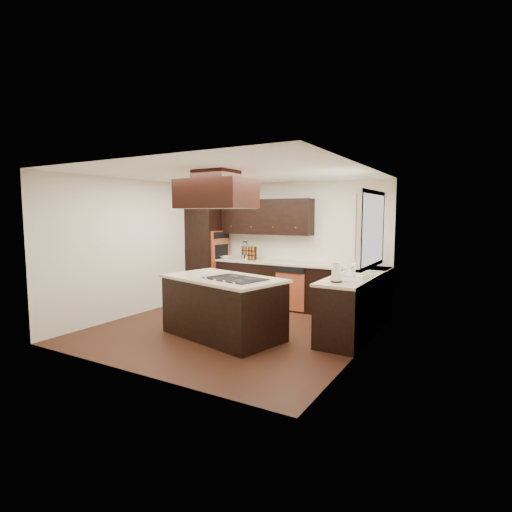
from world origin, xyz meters
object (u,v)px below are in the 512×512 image
Objects in this scene: range_hood at (216,194)px; spice_rack at (249,253)px; island at (223,308)px; oven_column at (207,251)px.

range_hood reaches higher than spice_rack.
range_hood is 3.18× the size of spice_rack.
spice_rack is at bearing 124.77° from island.
island is 5.45× the size of spice_rack.
spice_rack is at bearing 110.11° from range_hood.
island is 1.73m from range_hood.
range_hood is at bearing -50.26° from oven_column.
oven_column is 2.88m from island.
island is 1.72× the size of range_hood.
island is at bearing -65.04° from spice_rack.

